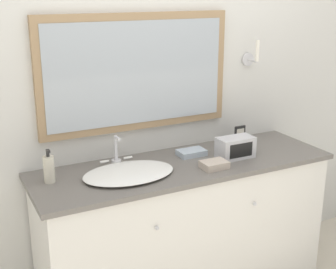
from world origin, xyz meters
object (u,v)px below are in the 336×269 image
(sink_basin, at_px, (128,172))
(picture_frame, at_px, (240,135))
(appliance_box, at_px, (235,148))
(soap_bottle, at_px, (49,169))

(sink_basin, height_order, picture_frame, sink_basin)
(sink_basin, distance_m, appliance_box, 0.71)
(sink_basin, xyz_separation_m, appliance_box, (0.71, -0.03, 0.05))
(appliance_box, height_order, picture_frame, appliance_box)
(sink_basin, height_order, appliance_box, sink_basin)
(appliance_box, distance_m, picture_frame, 0.28)
(sink_basin, height_order, soap_bottle, soap_bottle)
(soap_bottle, height_order, picture_frame, soap_bottle)
(soap_bottle, height_order, appliance_box, soap_bottle)
(picture_frame, bearing_deg, appliance_box, -130.63)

